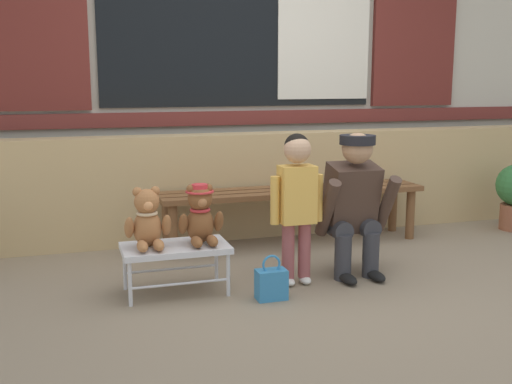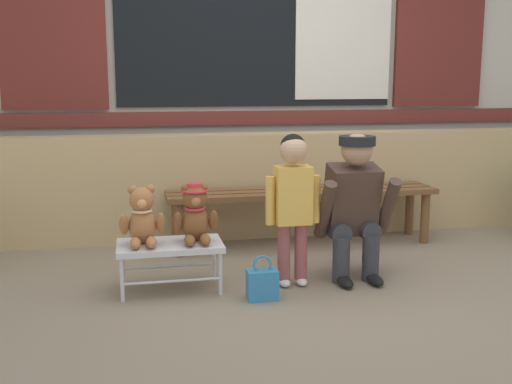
{
  "view_description": "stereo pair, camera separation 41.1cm",
  "coord_description": "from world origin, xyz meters",
  "px_view_note": "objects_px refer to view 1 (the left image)",
  "views": [
    {
      "loc": [
        -1.5,
        -3.42,
        1.29
      ],
      "look_at": [
        -0.3,
        0.44,
        0.55
      ],
      "focal_mm": 43.71,
      "sensor_mm": 36.0,
      "label": 1
    },
    {
      "loc": [
        -1.1,
        -3.52,
        1.29
      ],
      "look_at": [
        -0.3,
        0.44,
        0.55
      ],
      "focal_mm": 43.71,
      "sensor_mm": 36.0,
      "label": 2
    }
  ],
  "objects_px": {
    "small_display_bench": "(175,251)",
    "teddy_bear_with_hat": "(201,215)",
    "adult_crouching": "(354,204)",
    "teddy_bear_plain": "(148,220)",
    "child_standing": "(297,192)",
    "handbag_on_ground": "(271,284)",
    "wooden_bench_long": "(293,197)"
  },
  "relations": [
    {
      "from": "wooden_bench_long",
      "to": "teddy_bear_with_hat",
      "type": "relative_size",
      "value": 5.78
    },
    {
      "from": "child_standing",
      "to": "adult_crouching",
      "type": "distance_m",
      "value": 0.45
    },
    {
      "from": "handbag_on_ground",
      "to": "teddy_bear_with_hat",
      "type": "bearing_deg",
      "value": 141.89
    },
    {
      "from": "small_display_bench",
      "to": "handbag_on_ground",
      "type": "xyz_separation_m",
      "value": [
        0.52,
        -0.28,
        -0.17
      ]
    },
    {
      "from": "teddy_bear_with_hat",
      "to": "child_standing",
      "type": "xyz_separation_m",
      "value": [
        0.6,
        -0.06,
        0.12
      ]
    },
    {
      "from": "wooden_bench_long",
      "to": "teddy_bear_with_hat",
      "type": "xyz_separation_m",
      "value": [
        -0.92,
        -0.86,
        0.1
      ]
    },
    {
      "from": "handbag_on_ground",
      "to": "adult_crouching",
      "type": "bearing_deg",
      "value": 23.46
    },
    {
      "from": "wooden_bench_long",
      "to": "handbag_on_ground",
      "type": "xyz_separation_m",
      "value": [
        -0.56,
        -1.15,
        -0.28
      ]
    },
    {
      "from": "small_display_bench",
      "to": "teddy_bear_with_hat",
      "type": "bearing_deg",
      "value": 0.77
    },
    {
      "from": "teddy_bear_plain",
      "to": "child_standing",
      "type": "distance_m",
      "value": 0.93
    },
    {
      "from": "wooden_bench_long",
      "to": "handbag_on_ground",
      "type": "relative_size",
      "value": 7.72
    },
    {
      "from": "small_display_bench",
      "to": "teddy_bear_plain",
      "type": "height_order",
      "value": "teddy_bear_plain"
    },
    {
      "from": "small_display_bench",
      "to": "handbag_on_ground",
      "type": "bearing_deg",
      "value": -28.3
    },
    {
      "from": "small_display_bench",
      "to": "child_standing",
      "type": "height_order",
      "value": "child_standing"
    },
    {
      "from": "small_display_bench",
      "to": "wooden_bench_long",
      "type": "bearing_deg",
      "value": 38.71
    },
    {
      "from": "wooden_bench_long",
      "to": "adult_crouching",
      "type": "height_order",
      "value": "adult_crouching"
    },
    {
      "from": "small_display_bench",
      "to": "adult_crouching",
      "type": "relative_size",
      "value": 0.67
    },
    {
      "from": "teddy_bear_plain",
      "to": "handbag_on_ground",
      "type": "bearing_deg",
      "value": -22.47
    },
    {
      "from": "teddy_bear_with_hat",
      "to": "handbag_on_ground",
      "type": "relative_size",
      "value": 1.34
    },
    {
      "from": "teddy_bear_with_hat",
      "to": "child_standing",
      "type": "relative_size",
      "value": 0.38
    },
    {
      "from": "teddy_bear_with_hat",
      "to": "handbag_on_ground",
      "type": "distance_m",
      "value": 0.59
    },
    {
      "from": "small_display_bench",
      "to": "child_standing",
      "type": "relative_size",
      "value": 0.67
    },
    {
      "from": "child_standing",
      "to": "handbag_on_ground",
      "type": "distance_m",
      "value": 0.59
    },
    {
      "from": "small_display_bench",
      "to": "teddy_bear_with_hat",
      "type": "height_order",
      "value": "teddy_bear_with_hat"
    },
    {
      "from": "handbag_on_ground",
      "to": "small_display_bench",
      "type": "bearing_deg",
      "value": 151.7
    },
    {
      "from": "wooden_bench_long",
      "to": "small_display_bench",
      "type": "xyz_separation_m",
      "value": [
        -1.08,
        -0.87,
        -0.11
      ]
    },
    {
      "from": "teddy_bear_plain",
      "to": "child_standing",
      "type": "bearing_deg",
      "value": -3.62
    },
    {
      "from": "child_standing",
      "to": "adult_crouching",
      "type": "height_order",
      "value": "child_standing"
    },
    {
      "from": "teddy_bear_plain",
      "to": "teddy_bear_with_hat",
      "type": "bearing_deg",
      "value": 0.13
    },
    {
      "from": "child_standing",
      "to": "adult_crouching",
      "type": "bearing_deg",
      "value": 8.99
    },
    {
      "from": "adult_crouching",
      "to": "teddy_bear_plain",
      "type": "bearing_deg",
      "value": -179.59
    },
    {
      "from": "small_display_bench",
      "to": "teddy_bear_plain",
      "type": "distance_m",
      "value": 0.25
    }
  ]
}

